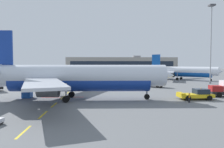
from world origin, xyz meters
TOP-DOWN VIEW (x-y plane):
  - ground at (40.00, 40.00)m, footprint 400.00×400.00m
  - apron_paint_markings at (18.00, 37.13)m, footprint 8.00×95.58m
  - airliner_foreground at (21.03, 19.14)m, footprint 34.75×34.61m
  - pushback_tug at (42.44, 18.42)m, footprint 6.09×3.36m
  - airliner_mid_left at (57.25, 63.54)m, footprint 25.68×23.64m
  - ground_power_truck at (39.19, 39.40)m, footprint 6.91×6.33m
  - ground_crew_worker at (39.83, 15.29)m, footprint 0.39×0.60m
  - uld_cargo_container at (11.47, 21.69)m, footprint 1.65×1.62m
  - apron_light_mast_far at (60.24, 47.71)m, footprint 1.80×1.80m
  - terminal_satellite at (41.91, 157.87)m, footprint 86.82×24.62m

SIDE VIEW (x-z plane):
  - ground at x=40.00m, z-range 0.00..0.00m
  - apron_paint_markings at x=18.00m, z-range 0.00..0.01m
  - uld_cargo_container at x=11.47m, z-range 0.00..1.60m
  - pushback_tug at x=42.44m, z-range -0.14..1.94m
  - ground_crew_worker at x=39.83m, z-range 0.11..1.76m
  - ground_power_truck at x=39.19m, z-range 0.08..3.22m
  - airliner_mid_left at x=57.25m, z-range -1.80..8.41m
  - airliner_foreground at x=21.03m, z-range -2.15..10.05m
  - terminal_satellite at x=41.91m, z-range -0.79..12.07m
  - apron_light_mast_far at x=60.24m, z-range 3.04..28.04m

